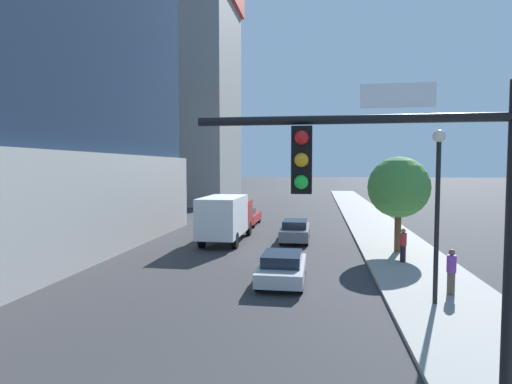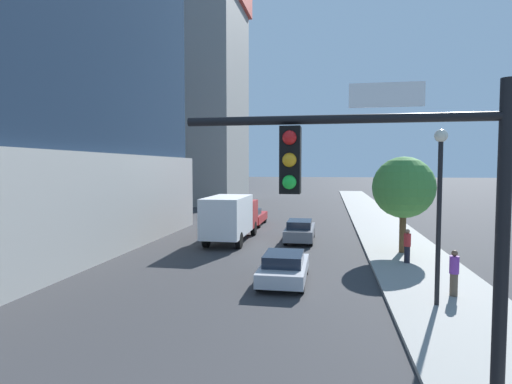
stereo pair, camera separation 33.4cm
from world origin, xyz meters
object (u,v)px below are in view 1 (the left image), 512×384
(street_lamp, at_px, (438,191))
(pedestrian_red_shirt, at_px, (403,245))
(construction_building, at_px, (175,83))
(street_tree, at_px, (399,187))
(traffic_light_pole, at_px, (411,209))
(car_gray, at_px, (295,230))
(car_red, at_px, (247,217))
(box_truck, at_px, (226,216))
(pedestrian_purple_shirt, at_px, (451,271))
(car_silver, at_px, (282,267))

(street_lamp, xyz_separation_m, pedestrian_red_shirt, (0.15, 6.44, -3.08))
(construction_building, relative_size, street_tree, 7.08)
(traffic_light_pole, distance_m, car_gray, 21.35)
(car_red, distance_m, box_truck, 7.86)
(street_lamp, distance_m, car_gray, 13.97)
(car_gray, bearing_deg, traffic_light_pole, -82.05)
(pedestrian_red_shirt, bearing_deg, box_truck, 154.07)
(box_truck, height_order, pedestrian_purple_shirt, box_truck)
(construction_building, distance_m, box_truck, 34.91)
(street_tree, height_order, car_silver, street_tree)
(street_lamp, relative_size, pedestrian_red_shirt, 3.58)
(car_red, relative_size, pedestrian_red_shirt, 2.81)
(construction_building, xyz_separation_m, street_lamp, (23.59, -40.07, -12.29))
(car_gray, distance_m, car_red, 8.19)
(construction_building, height_order, traffic_light_pole, construction_building)
(car_gray, bearing_deg, pedestrian_red_shirt, -45.89)
(traffic_light_pole, distance_m, box_truck, 21.39)
(traffic_light_pole, xyz_separation_m, street_lamp, (2.67, 8.49, -0.20))
(car_gray, height_order, pedestrian_purple_shirt, pedestrian_purple_shirt)
(car_gray, bearing_deg, box_truck, -168.10)
(construction_building, height_order, car_gray, construction_building)
(street_lamp, distance_m, pedestrian_purple_shirt, 3.39)
(car_silver, xyz_separation_m, pedestrian_red_shirt, (5.74, 4.02, 0.36))
(car_silver, bearing_deg, car_red, 104.96)
(street_lamp, relative_size, pedestrian_purple_shirt, 3.54)
(traffic_light_pole, height_order, car_gray, traffic_light_pole)
(car_red, xyz_separation_m, pedestrian_red_shirt, (10.23, -12.77, 0.28))
(traffic_light_pole, height_order, car_red, traffic_light_pole)
(car_gray, relative_size, car_silver, 1.11)
(box_truck, bearing_deg, traffic_light_pole, -69.60)
(car_red, xyz_separation_m, car_silver, (4.49, -16.79, -0.08))
(traffic_light_pole, xyz_separation_m, car_red, (-7.40, 27.71, -3.56))
(car_silver, bearing_deg, box_truck, 116.53)
(construction_building, distance_m, car_silver, 44.60)
(street_lamp, height_order, car_red, street_lamp)
(pedestrian_purple_shirt, bearing_deg, street_tree, 93.66)
(box_truck, distance_m, pedestrian_red_shirt, 11.39)
(street_lamp, xyz_separation_m, box_truck, (-10.07, 11.41, -2.37))
(construction_building, distance_m, street_lamp, 48.09)
(traffic_light_pole, bearing_deg, construction_building, 113.31)
(car_red, xyz_separation_m, pedestrian_purple_shirt, (10.94, -18.06, 0.29))
(street_lamp, distance_m, car_red, 21.95)
(street_tree, bearing_deg, car_silver, -131.84)
(street_tree, relative_size, pedestrian_purple_shirt, 3.13)
(car_silver, bearing_deg, pedestrian_red_shirt, 35.02)
(construction_building, distance_m, traffic_light_pole, 54.24)
(car_gray, relative_size, pedestrian_purple_shirt, 2.80)
(traffic_light_pole, xyz_separation_m, pedestrian_red_shirt, (2.82, 14.93, -3.28))
(street_lamp, relative_size, car_gray, 1.26)
(street_tree, bearing_deg, street_lamp, -92.30)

